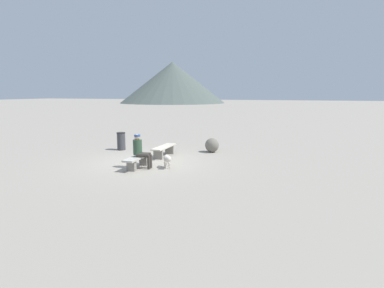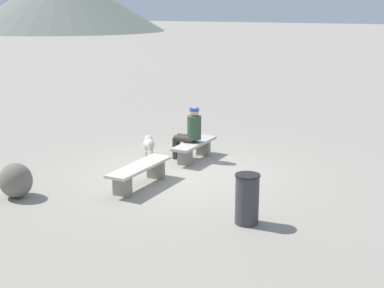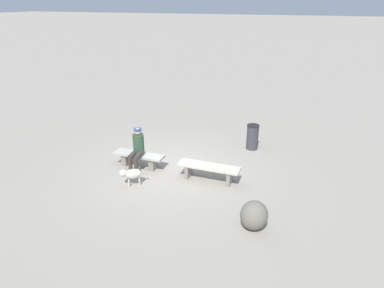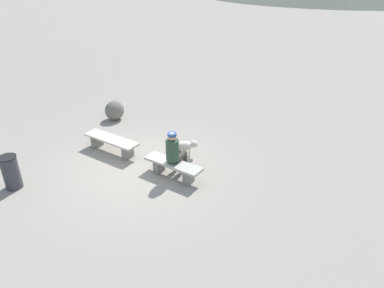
{
  "view_description": "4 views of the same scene",
  "coord_description": "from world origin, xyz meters",
  "px_view_note": "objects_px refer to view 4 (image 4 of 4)",
  "views": [
    {
      "loc": [
        10.56,
        5.54,
        2.7
      ],
      "look_at": [
        -1.16,
        1.54,
        0.61
      ],
      "focal_mm": 28.54,
      "sensor_mm": 36.0,
      "label": 1
    },
    {
      "loc": [
        -9.47,
        -5.26,
        3.43
      ],
      "look_at": [
        0.46,
        -0.02,
        0.53
      ],
      "focal_mm": 49.71,
      "sensor_mm": 36.0,
      "label": 2
    },
    {
      "loc": [
        -3.59,
        8.18,
        4.63
      ],
      "look_at": [
        -0.5,
        -0.28,
        0.76
      ],
      "focal_mm": 31.77,
      "sensor_mm": 36.0,
      "label": 3
    },
    {
      "loc": [
        5.6,
        -5.85,
        4.95
      ],
      "look_at": [
        1.19,
        0.73,
        0.76
      ],
      "focal_mm": 33.71,
      "sensor_mm": 36.0,
      "label": 4
    }
  ],
  "objects_px": {
    "bench_right": "(173,167)",
    "trash_bin": "(11,172)",
    "boulder": "(114,110)",
    "seated_person": "(175,151)",
    "dog": "(186,146)",
    "bench_left": "(111,142)"
  },
  "relations": [
    {
      "from": "bench_left",
      "to": "seated_person",
      "type": "relative_size",
      "value": 1.38
    },
    {
      "from": "boulder",
      "to": "bench_right",
      "type": "bearing_deg",
      "value": -25.26
    },
    {
      "from": "bench_left",
      "to": "seated_person",
      "type": "distance_m",
      "value": 2.19
    },
    {
      "from": "seated_person",
      "to": "dog",
      "type": "relative_size",
      "value": 2.06
    },
    {
      "from": "dog",
      "to": "boulder",
      "type": "height_order",
      "value": "boulder"
    },
    {
      "from": "boulder",
      "to": "seated_person",
      "type": "bearing_deg",
      "value": -24.12
    },
    {
      "from": "bench_left",
      "to": "trash_bin",
      "type": "bearing_deg",
      "value": -105.68
    },
    {
      "from": "seated_person",
      "to": "trash_bin",
      "type": "relative_size",
      "value": 1.47
    },
    {
      "from": "bench_right",
      "to": "boulder",
      "type": "xyz_separation_m",
      "value": [
        -3.74,
        1.77,
        0.03
      ]
    },
    {
      "from": "bench_left",
      "to": "seated_person",
      "type": "bearing_deg",
      "value": 0.95
    },
    {
      "from": "seated_person",
      "to": "trash_bin",
      "type": "xyz_separation_m",
      "value": [
        -2.87,
        -2.57,
        -0.28
      ]
    },
    {
      "from": "seated_person",
      "to": "boulder",
      "type": "distance_m",
      "value": 4.09
    },
    {
      "from": "seated_person",
      "to": "dog",
      "type": "height_order",
      "value": "seated_person"
    },
    {
      "from": "bench_left",
      "to": "dog",
      "type": "relative_size",
      "value": 2.84
    },
    {
      "from": "trash_bin",
      "to": "boulder",
      "type": "bearing_deg",
      "value": 101.29
    },
    {
      "from": "trash_bin",
      "to": "boulder",
      "type": "xyz_separation_m",
      "value": [
        -0.85,
        4.24,
        -0.1
      ]
    },
    {
      "from": "trash_bin",
      "to": "boulder",
      "type": "height_order",
      "value": "trash_bin"
    },
    {
      "from": "trash_bin",
      "to": "boulder",
      "type": "relative_size",
      "value": 1.29
    },
    {
      "from": "dog",
      "to": "boulder",
      "type": "relative_size",
      "value": 0.92
    },
    {
      "from": "trash_bin",
      "to": "bench_right",
      "type": "bearing_deg",
      "value": 40.5
    },
    {
      "from": "bench_right",
      "to": "trash_bin",
      "type": "bearing_deg",
      "value": -139.46
    },
    {
      "from": "bench_right",
      "to": "dog",
      "type": "bearing_deg",
      "value": 107.77
    }
  ]
}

